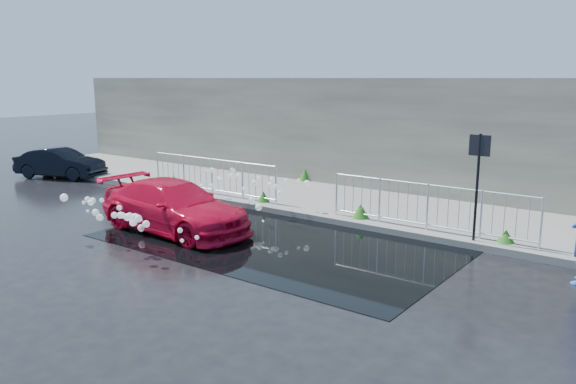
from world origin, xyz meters
TOP-DOWN VIEW (x-y plane):
  - ground at (0.00, 0.00)m, footprint 90.00×90.00m
  - pavement at (0.00, 5.00)m, footprint 30.00×4.00m
  - curb at (0.00, 3.00)m, footprint 30.00×0.25m
  - retaining_wall at (0.00, 7.20)m, footprint 30.00×0.60m
  - puddle at (0.50, 1.00)m, footprint 8.00×5.00m
  - sign_post at (4.20, 3.10)m, footprint 0.45×0.06m
  - railing_left at (-4.00, 3.35)m, footprint 5.05×0.05m
  - railing_right at (3.00, 3.35)m, footprint 5.05×0.05m
  - weeds at (-0.60, 4.57)m, footprint 12.17×3.93m
  - water_spray at (-2.07, 0.36)m, footprint 3.65×5.49m
  - red_car at (-2.03, 0.06)m, footprint 4.27×1.85m
  - dark_car at (-11.12, 2.60)m, footprint 3.51×2.27m

SIDE VIEW (x-z plane):
  - ground at x=0.00m, z-range 0.00..0.00m
  - puddle at x=0.50m, z-range 0.00..0.01m
  - pavement at x=0.00m, z-range 0.00..0.15m
  - curb at x=0.00m, z-range 0.00..0.16m
  - weeds at x=-0.60m, z-range 0.12..0.54m
  - dark_car at x=-11.12m, z-range 0.00..1.09m
  - red_car at x=-2.03m, z-range 0.00..1.22m
  - water_spray at x=-2.07m, z-range 0.20..1.20m
  - railing_left at x=-4.00m, z-range 0.19..1.29m
  - railing_right at x=3.00m, z-range 0.19..1.29m
  - sign_post at x=4.20m, z-range 0.47..2.97m
  - retaining_wall at x=0.00m, z-range 0.15..3.65m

